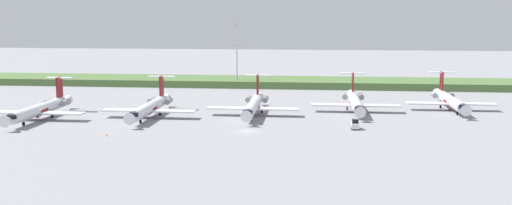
{
  "coord_description": "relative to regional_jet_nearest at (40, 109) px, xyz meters",
  "views": [
    {
      "loc": [
        13.8,
        -113.8,
        24.84
      ],
      "look_at": [
        0.0,
        20.58,
        3.0
      ],
      "focal_mm": 38.1,
      "sensor_mm": 36.0,
      "label": 1
    }
  ],
  "objects": [
    {
      "name": "grass_berm",
      "position": [
        50.97,
        68.47,
        -1.31
      ],
      "size": [
        320.0,
        20.0,
        2.46
      ],
      "primitive_type": "cube",
      "color": "#4C6B38",
      "rests_on": "ground"
    },
    {
      "name": "regional_jet_fourth",
      "position": [
        76.23,
        18.72,
        0.0
      ],
      "size": [
        22.81,
        31.0,
        9.0
      ],
      "color": "silver",
      "rests_on": "ground"
    },
    {
      "name": "baggage_tug",
      "position": [
        74.49,
        -4.15,
        -1.53
      ],
      "size": [
        1.72,
        3.2,
        2.3
      ],
      "color": "silver",
      "rests_on": "ground"
    },
    {
      "name": "safety_cone_front_marker",
      "position": [
        22.71,
        -16.44,
        -2.26
      ],
      "size": [
        0.44,
        0.44,
        0.55
      ],
      "primitive_type": "cone",
      "color": "orange",
      "rests_on": "ground"
    },
    {
      "name": "antenna_mast",
      "position": [
        38.97,
        63.43,
        6.64
      ],
      "size": [
        4.4,
        0.5,
        22.06
      ],
      "color": "#B2B2B7",
      "rests_on": "ground"
    },
    {
      "name": "regional_jet_second",
      "position": [
        25.49,
        5.48,
        0.0
      ],
      "size": [
        22.81,
        31.0,
        9.0
      ],
      "color": "silver",
      "rests_on": "ground"
    },
    {
      "name": "regional_jet_nearest",
      "position": [
        0.0,
        0.0,
        0.0
      ],
      "size": [
        22.81,
        31.0,
        9.0
      ],
      "color": "silver",
      "rests_on": "ground"
    },
    {
      "name": "regional_jet_third",
      "position": [
        50.45,
        11.04,
        0.0
      ],
      "size": [
        22.81,
        31.0,
        9.0
      ],
      "color": "silver",
      "rests_on": "ground"
    },
    {
      "name": "regional_jet_fifth",
      "position": [
        101.41,
        23.84,
        0.0
      ],
      "size": [
        22.81,
        31.0,
        9.0
      ],
      "color": "silver",
      "rests_on": "ground"
    },
    {
      "name": "ground_plane",
      "position": [
        50.97,
        21.2,
        -2.54
      ],
      "size": [
        500.0,
        500.0,
        0.0
      ],
      "primitive_type": "plane",
      "color": "gray"
    }
  ]
}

